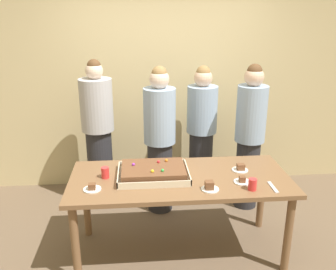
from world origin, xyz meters
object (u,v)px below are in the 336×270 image
object	(u,v)px
person_far_right_suit	(201,131)
plated_slice_far_right	(92,188)
person_serving_front	(250,136)
drink_cup_nearest	(252,184)
plated_slice_far_left	(210,187)
party_table	(180,186)
plated_slice_near_left	(240,168)
plated_slice_near_right	(242,181)
person_striped_tie_right	(160,139)
drink_cup_middle	(105,173)
sheet_cake	(153,172)
person_green_shirt_behind	(98,133)
cake_server_utensil	(273,187)

from	to	relation	value
person_far_right_suit	plated_slice_far_right	bearing A→B (deg)	-11.33
person_serving_front	drink_cup_nearest	bearing A→B (deg)	39.45
drink_cup_nearest	person_serving_front	world-z (taller)	person_serving_front
plated_slice_far_left	person_serving_front	distance (m)	1.27
party_table	plated_slice_near_left	size ratio (longest dim) A/B	13.15
plated_slice_near_right	plated_slice_far_left	bearing A→B (deg)	-160.91
person_striped_tie_right	plated_slice_near_left	bearing A→B (deg)	52.19
plated_slice_far_left	plated_slice_far_right	world-z (taller)	plated_slice_far_left
plated_slice_far_left	person_serving_front	bearing A→B (deg)	58.28
party_table	plated_slice_far_left	bearing A→B (deg)	-50.97
plated_slice_near_right	drink_cup_middle	size ratio (longest dim) A/B	1.50
plated_slice_near_left	person_far_right_suit	xyz separation A→B (m)	(-0.18, 1.07, 0.02)
sheet_cake	drink_cup_middle	bearing A→B (deg)	178.43
party_table	plated_slice_near_left	xyz separation A→B (m)	(0.58, 0.09, 0.11)
plated_slice_near_left	drink_cup_nearest	world-z (taller)	drink_cup_nearest
drink_cup_middle	person_far_right_suit	distance (m)	1.54
plated_slice_far_right	drink_cup_middle	xyz separation A→B (m)	(0.09, 0.23, 0.03)
drink_cup_nearest	drink_cup_middle	xyz separation A→B (m)	(-1.24, 0.34, 0.00)
plated_slice_near_left	drink_cup_middle	world-z (taller)	drink_cup_middle
sheet_cake	plated_slice_near_left	xyz separation A→B (m)	(0.82, 0.06, -0.02)
plated_slice_far_left	person_striped_tie_right	bearing A→B (deg)	107.82
person_striped_tie_right	person_far_right_suit	size ratio (longest dim) A/B	1.03
plated_slice_far_right	drink_cup_middle	bearing A→B (deg)	67.74
drink_cup_middle	person_striped_tie_right	world-z (taller)	person_striped_tie_right
party_table	person_striped_tie_right	size ratio (longest dim) A/B	1.18
party_table	plated_slice_near_right	size ratio (longest dim) A/B	13.15
plated_slice_near_right	person_green_shirt_behind	size ratio (longest dim) A/B	0.09
plated_slice_far_right	person_far_right_suit	bearing A→B (deg)	49.31
drink_cup_middle	person_green_shirt_behind	bearing A→B (deg)	98.66
plated_slice_near_left	person_green_shirt_behind	size ratio (longest dim) A/B	0.09
plated_slice_near_right	plated_slice_far_right	world-z (taller)	same
person_serving_front	person_green_shirt_behind	distance (m)	1.72
plated_slice_near_right	person_striped_tie_right	xyz separation A→B (m)	(-0.66, 0.97, 0.06)
cake_server_utensil	person_far_right_suit	xyz separation A→B (m)	(-0.36, 1.43, 0.04)
plated_slice_near_left	person_serving_front	bearing A→B (deg)	67.21
person_striped_tie_right	person_serving_front	bearing A→B (deg)	97.84
drink_cup_middle	cake_server_utensil	bearing A→B (deg)	-12.37
sheet_cake	plated_slice_near_left	bearing A→B (deg)	4.00
person_far_right_suit	drink_cup_nearest	bearing A→B (deg)	36.19
plated_slice_far_right	drink_cup_nearest	xyz separation A→B (m)	(1.33, -0.11, 0.03)
person_green_shirt_behind	plated_slice_far_left	bearing A→B (deg)	8.57
party_table	sheet_cake	distance (m)	0.28
cake_server_utensil	person_striped_tie_right	size ratio (longest dim) A/B	0.12
drink_cup_nearest	drink_cup_middle	size ratio (longest dim) A/B	1.00
sheet_cake	person_far_right_suit	size ratio (longest dim) A/B	0.39
cake_server_utensil	drink_cup_nearest	bearing A→B (deg)	-172.77
plated_slice_far_right	plated_slice_near_left	bearing A→B (deg)	11.48
sheet_cake	person_striped_tie_right	distance (m)	0.79
person_green_shirt_behind	person_far_right_suit	xyz separation A→B (m)	(1.22, 0.11, -0.05)
drink_cup_middle	party_table	bearing A→B (deg)	-3.41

